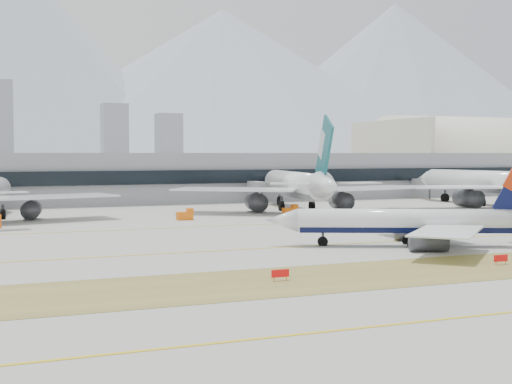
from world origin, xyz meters
name	(u,v)px	position (x,y,z in m)	size (l,w,h in m)	color
ground	(263,244)	(0.00, 0.00, 0.00)	(3000.00, 3000.00, 0.00)	#9F9C95
apron_markings	(485,312)	(0.00, -53.95, 0.02)	(360.00, 122.22, 0.06)	olive
taxiing_airliner	(415,222)	(21.47, -11.42, 3.80)	(44.41, 37.65, 15.78)	white
widebody_cathay	(298,186)	(34.28, 59.29, 6.34)	(65.76, 65.19, 23.84)	white
widebody_china_air	(495,184)	(93.74, 54.64, 6.26)	(65.82, 64.68, 23.56)	white
terminal	(122,177)	(0.00, 114.84, 7.50)	(280.00, 43.10, 15.00)	gray
hangar	(480,188)	(154.56, 135.00, 0.14)	(91.00, 60.00, 60.00)	beige
hold_sign_left	(280,273)	(-11.16, -32.00, 0.88)	(2.20, 0.15, 1.35)	red
hold_sign_right	(501,258)	(20.87, -32.00, 0.88)	(2.20, 0.15, 1.35)	red
gse_c	(291,211)	(26.92, 47.70, 1.05)	(3.55, 2.00, 2.60)	orange
gse_extra	(185,215)	(0.17, 45.74, 1.05)	(3.55, 2.00, 2.60)	orange
mountain_ridge	(9,70)	(33.00, 1404.14, 181.85)	(2830.00, 1120.00, 470.00)	#9EA8B7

